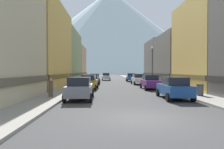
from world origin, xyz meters
TOP-DOWN VIEW (x-y plane):
  - ground_plane at (0.00, 0.00)m, footprint 400.00×400.00m
  - sidewalk_left at (-6.25, 35.00)m, footprint 2.50×100.00m
  - sidewalk_right at (6.25, 35.00)m, footprint 2.50×100.00m
  - storefront_left_1 at (-11.72, 17.53)m, footprint 8.75×13.73m
  - storefront_left_2 at (-11.44, 31.30)m, footprint 8.18×13.42m
  - storefront_left_3 at (-11.61, 44.26)m, footprint 8.52×11.80m
  - storefront_right_1 at (11.88, 13.12)m, footprint 9.06×9.59m
  - storefront_right_2 at (11.19, 23.18)m, footprint 7.69×9.54m
  - storefront_right_3 at (12.44, 32.77)m, footprint 10.18×9.34m
  - car_left_0 at (-3.80, 6.39)m, footprint 2.14×4.44m
  - car_left_1 at (-3.80, 15.16)m, footprint 2.21×4.47m
  - car_left_2 at (-3.80, 22.07)m, footprint 2.20×4.46m
  - car_left_3 at (-3.80, 28.14)m, footprint 2.12×4.43m
  - car_right_0 at (3.80, 6.45)m, footprint 2.22×4.47m
  - car_right_1 at (3.80, 14.72)m, footprint 2.13×4.43m
  - car_right_2 at (3.80, 23.55)m, footprint 2.12×4.43m
  - car_right_3 at (3.80, 32.85)m, footprint 2.23×4.47m
  - car_driving_0 at (-1.60, 38.25)m, footprint 2.06×4.40m
  - trash_bin_right at (6.35, 7.27)m, footprint 0.59×0.59m
  - potted_plant_0 at (7.00, 17.57)m, footprint 0.71×0.71m
  - pedestrian_0 at (-6.25, 7.00)m, footprint 0.36×0.36m
  - pedestrian_1 at (-6.25, 14.61)m, footprint 0.36×0.36m
  - streetlamp_right at (5.35, 20.24)m, footprint 0.36×0.36m
  - mountain_backdrop at (4.96, 260.00)m, footprint 266.75×266.75m

SIDE VIEW (x-z plane):
  - ground_plane at x=0.00m, z-range 0.00..0.00m
  - sidewalk_left at x=-6.25m, z-range 0.00..0.15m
  - sidewalk_right at x=6.25m, z-range 0.00..0.15m
  - trash_bin_right at x=6.35m, z-range 0.15..1.13m
  - potted_plant_0 at x=7.00m, z-range 0.25..1.28m
  - pedestrian_0 at x=-6.25m, z-range 0.08..1.61m
  - car_left_0 at x=-3.80m, z-range 0.01..1.79m
  - car_left_1 at x=-3.80m, z-range 0.01..1.79m
  - car_left_2 at x=-3.80m, z-range 0.01..1.79m
  - car_left_3 at x=-3.80m, z-range 0.01..1.79m
  - car_right_0 at x=3.80m, z-range 0.01..1.79m
  - car_right_1 at x=3.80m, z-range 0.01..1.79m
  - car_right_2 at x=3.80m, z-range 0.01..1.79m
  - car_right_3 at x=3.80m, z-range 0.01..1.79m
  - car_driving_0 at x=-1.60m, z-range 0.01..1.79m
  - pedestrian_1 at x=-6.25m, z-range 0.09..1.75m
  - streetlamp_right at x=5.35m, z-range 1.06..6.92m
  - storefront_right_2 at x=11.19m, z-range -0.15..8.28m
  - storefront_right_3 at x=12.44m, z-range -0.15..8.60m
  - storefront_left_3 at x=-11.61m, z-range -0.16..8.72m
  - storefront_left_2 at x=-11.44m, z-range -0.17..10.15m
  - storefront_right_1 at x=11.88m, z-range -0.17..10.30m
  - storefront_left_1 at x=-11.72m, z-range -0.18..10.98m
  - mountain_backdrop at x=4.96m, z-range 0.00..113.13m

